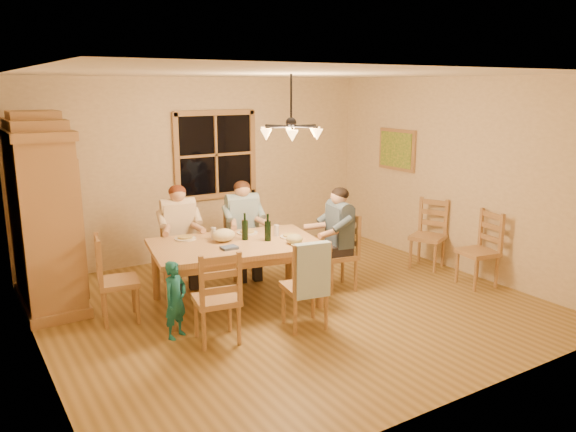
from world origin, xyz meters
TOP-DOWN VIEW (x-y plane):
  - floor at (0.00, 0.00)m, footprint 5.50×5.50m
  - ceiling at (0.00, 0.00)m, footprint 5.50×5.00m
  - wall_back at (0.00, 2.50)m, footprint 5.50×0.02m
  - wall_left at (-2.75, 0.00)m, footprint 0.02×5.00m
  - wall_right at (2.75, 0.00)m, footprint 0.02×5.00m
  - window at (0.20, 2.47)m, footprint 1.30×0.06m
  - painting at (2.71, 1.20)m, footprint 0.06×0.78m
  - chandelier at (-0.00, 0.00)m, footprint 0.77×0.68m
  - armoire at (-2.42, 1.56)m, footprint 0.66×1.40m
  - dining_table at (-0.51, 0.41)m, footprint 2.13×1.51m
  - chair_far_left at (-0.84, 1.40)m, footprint 0.51×0.49m
  - chair_far_right at (0.02, 1.25)m, footprint 0.51×0.49m
  - chair_near_left at (-1.16, -0.42)m, footprint 0.51×0.49m
  - chair_near_right at (-0.19, -0.58)m, footprint 0.51×0.49m
  - chair_end_left at (-1.85, 0.64)m, footprint 0.49×0.51m
  - chair_end_right at (0.82, 0.18)m, footprint 0.49×0.51m
  - adult_woman at (-0.84, 1.40)m, footprint 0.45×0.48m
  - adult_plaid_man at (0.02, 1.25)m, footprint 0.45×0.48m
  - adult_slate_man at (0.82, 0.18)m, footprint 0.48×0.45m
  - towel at (-0.23, -0.77)m, footprint 0.39×0.16m
  - wine_bottle_a at (-0.36, 0.47)m, footprint 0.08×0.08m
  - wine_bottle_b at (-0.15, 0.28)m, footprint 0.08×0.08m
  - plate_woman at (-0.97, 0.87)m, footprint 0.26×0.26m
  - plate_plaid at (-0.20, 0.72)m, footprint 0.26×0.26m
  - plate_slate at (0.16, 0.26)m, footprint 0.26×0.26m
  - wine_glass_a at (-0.66, 0.71)m, footprint 0.06×0.06m
  - wine_glass_b at (0.05, 0.42)m, footprint 0.06×0.06m
  - cap at (0.05, 0.01)m, footprint 0.20×0.20m
  - napkin at (-0.70, 0.21)m, footprint 0.20×0.17m
  - cloth_bundle at (-0.61, 0.54)m, footprint 0.28×0.22m
  - child at (-1.48, -0.10)m, footprint 0.36×0.32m
  - chair_spare_front at (2.45, -0.70)m, footprint 0.49×0.50m
  - chair_spare_back at (2.45, 0.20)m, footprint 0.56×0.57m

SIDE VIEW (x-z plane):
  - floor at x=0.00m, z-range 0.00..0.00m
  - chair_far_left at x=-0.84m, z-range -0.19..0.80m
  - chair_far_right at x=0.02m, z-range -0.19..0.80m
  - chair_near_left at x=-1.16m, z-range -0.19..0.80m
  - chair_near_right at x=-0.19m, z-range -0.19..0.80m
  - chair_end_left at x=-1.85m, z-range -0.19..0.80m
  - chair_end_right at x=0.82m, z-range -0.19..0.80m
  - chair_spare_front at x=2.45m, z-range -0.19..0.80m
  - chair_spare_back at x=2.45m, z-range -0.19..0.80m
  - child at x=-1.48m, z-range 0.00..0.83m
  - dining_table at x=-0.51m, z-range 0.28..1.04m
  - towel at x=-0.23m, z-range 0.41..0.99m
  - plate_woman at x=-0.97m, z-range 0.76..0.78m
  - plate_plaid at x=-0.20m, z-range 0.76..0.78m
  - plate_slate at x=0.16m, z-range 0.76..0.78m
  - napkin at x=-0.70m, z-range 0.76..0.79m
  - cap at x=0.05m, z-range 0.76..0.87m
  - wine_glass_a at x=-0.66m, z-range 0.76..0.90m
  - wine_glass_b at x=0.05m, z-range 0.76..0.90m
  - cloth_bundle at x=-0.61m, z-range 0.76..0.91m
  - adult_woman at x=-0.84m, z-range 0.40..1.28m
  - adult_plaid_man at x=0.02m, z-range 0.40..1.28m
  - adult_slate_man at x=0.82m, z-range 0.40..1.28m
  - wine_bottle_a at x=-0.36m, z-range 0.76..1.09m
  - wine_bottle_b at x=-0.15m, z-range 0.76..1.09m
  - armoire at x=-2.42m, z-range -0.09..2.21m
  - wall_back at x=0.00m, z-range 0.00..2.70m
  - wall_left at x=-2.75m, z-range 0.00..2.70m
  - wall_right at x=2.75m, z-range 0.00..2.70m
  - window at x=0.20m, z-range 0.90..2.20m
  - painting at x=2.71m, z-range 1.28..1.92m
  - chandelier at x=0.00m, z-range 1.72..2.43m
  - ceiling at x=0.00m, z-range 2.69..2.71m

